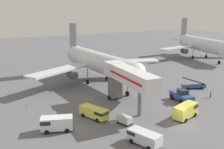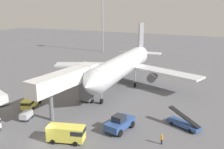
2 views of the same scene
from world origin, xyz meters
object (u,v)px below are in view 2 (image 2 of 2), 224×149
(jet_bridge, at_px, (70,80))
(pushback_tug, at_px, (120,123))
(safety_cone_bravo, at_px, (36,84))
(baggage_cart_near_center, at_px, (26,115))
(belt_loader_truck, at_px, (184,123))
(service_van_mid_right, at_px, (31,101))
(airplane_at_gate, at_px, (123,65))
(ground_crew_worker_foreground, at_px, (162,139))
(apron_light_mast, at_px, (102,10))
(service_van_near_left, at_px, (67,133))

(jet_bridge, distance_m, pushback_tug, 12.80)
(safety_cone_bravo, bearing_deg, jet_bridge, -28.82)
(pushback_tug, bearing_deg, baggage_cart_near_center, -167.68)
(jet_bridge, distance_m, baggage_cart_near_center, 9.62)
(belt_loader_truck, relative_size, service_van_mid_right, 0.99)
(airplane_at_gate, distance_m, baggage_cart_near_center, 25.98)
(airplane_at_gate, relative_size, ground_crew_worker_foreground, 22.93)
(service_van_mid_right, relative_size, apron_light_mast, 0.24)
(jet_bridge, xyz_separation_m, baggage_cart_near_center, (-4.60, -6.72, -5.13))
(baggage_cart_near_center, xyz_separation_m, apron_light_mast, (-19.59, 65.51, 16.45))
(service_van_near_left, distance_m, safety_cone_bravo, 29.74)
(jet_bridge, height_order, pushback_tug, jet_bridge)
(service_van_near_left, height_order, baggage_cart_near_center, service_van_near_left)
(airplane_at_gate, height_order, service_van_near_left, airplane_at_gate)
(jet_bridge, bearing_deg, apron_light_mast, 112.36)
(service_van_mid_right, bearing_deg, belt_loader_truck, 8.28)
(airplane_at_gate, bearing_deg, apron_light_mast, 123.51)
(airplane_at_gate, relative_size, baggage_cart_near_center, 14.20)
(service_van_mid_right, distance_m, ground_crew_worker_foreground, 26.49)
(pushback_tug, relative_size, service_van_mid_right, 0.99)
(apron_light_mast, bearing_deg, safety_cone_bravo, -81.51)
(belt_loader_truck, bearing_deg, jet_bridge, -174.29)
(baggage_cart_near_center, distance_m, apron_light_mast, 70.33)
(pushback_tug, relative_size, service_van_near_left, 1.01)
(belt_loader_truck, xyz_separation_m, apron_light_mast, (-44.56, 56.75, 16.48))
(pushback_tug, relative_size, apron_light_mast, 0.23)
(service_van_mid_right, bearing_deg, jet_bridge, 14.78)
(apron_light_mast, bearing_deg, service_van_mid_right, -74.96)
(jet_bridge, xyz_separation_m, service_van_near_left, (6.10, -9.70, -4.53))
(pushback_tug, relative_size, ground_crew_worker_foreground, 3.47)
(jet_bridge, distance_m, safety_cone_bravo, 19.99)
(pushback_tug, distance_m, service_van_near_left, 8.42)
(belt_loader_truck, height_order, safety_cone_bravo, belt_loader_truck)
(belt_loader_truck, bearing_deg, apron_light_mast, 128.13)
(airplane_at_gate, height_order, safety_cone_bravo, airplane_at_gate)
(service_van_mid_right, height_order, service_van_near_left, service_van_near_left)
(pushback_tug, bearing_deg, ground_crew_worker_foreground, -10.75)
(pushback_tug, distance_m, baggage_cart_near_center, 16.45)
(belt_loader_truck, height_order, baggage_cart_near_center, belt_loader_truck)
(jet_bridge, distance_m, apron_light_mast, 64.57)
(ground_crew_worker_foreground, bearing_deg, pushback_tug, 169.25)
(service_van_near_left, relative_size, safety_cone_bravo, 11.36)
(jet_bridge, height_order, baggage_cart_near_center, jet_bridge)
(jet_bridge, relative_size, service_van_near_left, 2.90)
(jet_bridge, relative_size, safety_cone_bravo, 32.95)
(airplane_at_gate, bearing_deg, service_van_near_left, -83.58)
(baggage_cart_near_center, relative_size, safety_cone_bravo, 5.34)
(jet_bridge, height_order, belt_loader_truck, jet_bridge)
(airplane_at_gate, xyz_separation_m, apron_light_mast, (-27.21, 41.11, 11.85))
(airplane_at_gate, height_order, jet_bridge, airplane_at_gate)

